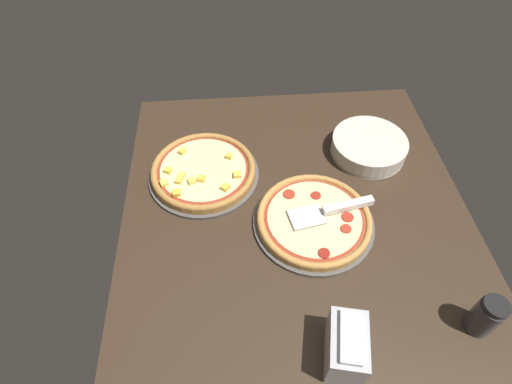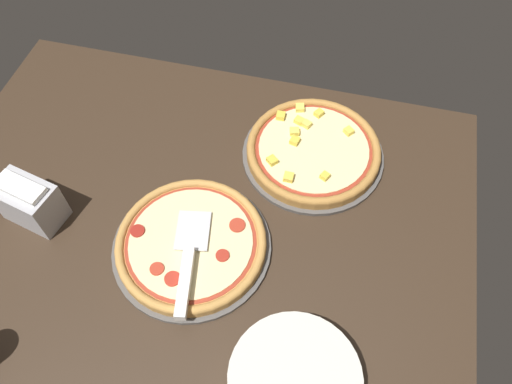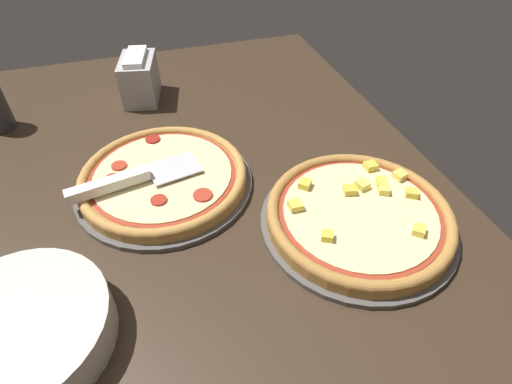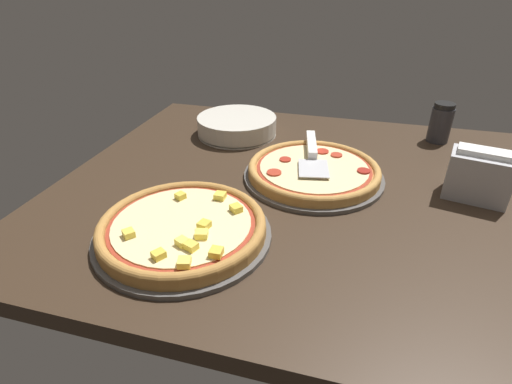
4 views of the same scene
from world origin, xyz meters
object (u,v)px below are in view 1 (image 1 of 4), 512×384
at_px(plate_stack, 369,146).
at_px(parmesan_shaker, 486,316).
at_px(serving_spatula, 340,208).
at_px(napkin_holder, 346,346).
at_px(pizza_front, 314,219).
at_px(pizza_back, 203,170).

distance_m(plate_stack, parmesan_shaker, 0.59).
bearing_deg(parmesan_shaker, plate_stack, 10.34).
distance_m(serving_spatula, napkin_holder, 0.38).
distance_m(pizza_front, plate_stack, 0.34).
relative_size(pizza_front, napkin_holder, 2.23).
relative_size(pizza_front, serving_spatula, 1.29).
xyz_separation_m(pizza_front, napkin_holder, (-0.36, -0.00, 0.03)).
height_order(pizza_front, plate_stack, plate_stack).
relative_size(serving_spatula, plate_stack, 1.03).
bearing_deg(serving_spatula, pizza_back, 63.59).
height_order(serving_spatula, plate_stack, same).
distance_m(pizza_front, serving_spatula, 0.08).
distance_m(pizza_front, napkin_holder, 0.36).
height_order(pizza_front, napkin_holder, napkin_holder).
xyz_separation_m(pizza_front, parmesan_shaker, (-0.32, -0.33, 0.03)).
bearing_deg(pizza_front, serving_spatula, -77.05).
distance_m(pizza_back, plate_stack, 0.53).
height_order(pizza_back, plate_stack, plate_stack).
bearing_deg(napkin_holder, parmesan_shaker, -82.85).
bearing_deg(pizza_back, napkin_holder, -151.24).
bearing_deg(pizza_front, plate_stack, -39.94).
relative_size(pizza_front, pizza_back, 1.00).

